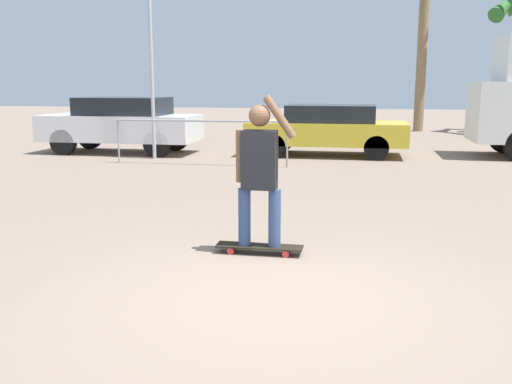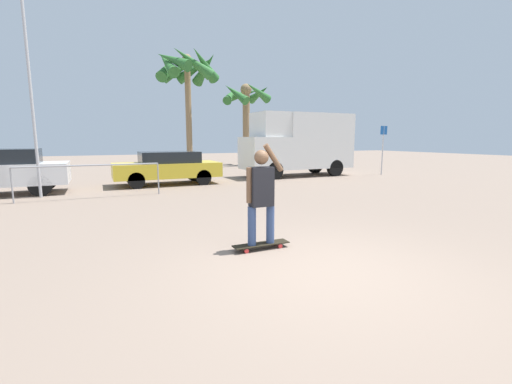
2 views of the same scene
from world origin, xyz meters
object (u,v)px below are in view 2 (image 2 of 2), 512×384
at_px(palm_tree_near_van, 246,101).
at_px(camper_van, 299,142).
at_px(flagpole, 31,58).
at_px(palm_tree_center_background, 186,69).
at_px(person_skateboarder, 261,191).
at_px(parked_car_yellow, 168,167).
at_px(street_sign, 383,144).
at_px(skateboard, 261,245).

bearing_deg(palm_tree_near_van, camper_van, -93.45).
xyz_separation_m(camper_van, flagpole, (-10.96, -2.09, 2.62)).
relative_size(palm_tree_near_van, palm_tree_center_background, 0.76).
bearing_deg(palm_tree_near_van, flagpole, -138.72).
bearing_deg(person_skateboarder, palm_tree_near_van, 67.53).
bearing_deg(flagpole, camper_van, 10.82).
distance_m(camper_van, parked_car_yellow, 6.80).
bearing_deg(parked_car_yellow, palm_tree_near_van, 49.84).
bearing_deg(palm_tree_center_background, palm_tree_near_van, -3.48).
relative_size(camper_van, flagpole, 0.76).
xyz_separation_m(palm_tree_near_van, flagpole, (-11.44, -10.04, -0.24)).
xyz_separation_m(person_skateboarder, parked_car_yellow, (0.17, 9.27, -0.28)).
distance_m(person_skateboarder, flagpole, 9.36).
relative_size(palm_tree_near_van, street_sign, 2.29).
bearing_deg(parked_car_yellow, palm_tree_center_background, 70.88).
height_order(palm_tree_center_background, street_sign, palm_tree_center_background).
distance_m(person_skateboarder, street_sign, 14.07).
distance_m(palm_tree_center_background, flagpole, 12.78).
bearing_deg(person_skateboarder, flagpole, 117.81).
height_order(parked_car_yellow, palm_tree_center_background, palm_tree_center_background).
bearing_deg(skateboard, flagpole, 117.82).
height_order(person_skateboarder, street_sign, street_sign).
xyz_separation_m(parked_car_yellow, flagpole, (-4.25, -1.53, 3.59)).
bearing_deg(person_skateboarder, skateboard, 0.00).
height_order(skateboard, palm_tree_near_van, palm_tree_near_van).
bearing_deg(camper_van, flagpole, -169.18).
xyz_separation_m(parked_car_yellow, palm_tree_near_van, (7.18, 8.51, 3.84)).
bearing_deg(flagpole, skateboard, -62.18).
bearing_deg(palm_tree_center_background, skateboard, -100.08).
relative_size(skateboard, palm_tree_near_van, 0.17).
relative_size(camper_van, parked_car_yellow, 1.34).
height_order(flagpole, street_sign, flagpole).
distance_m(palm_tree_near_van, street_sign, 10.46).
relative_size(skateboard, parked_car_yellow, 0.24).
relative_size(skateboard, palm_tree_center_background, 0.13).
bearing_deg(person_skateboarder, camper_van, 55.05).
bearing_deg(palm_tree_near_van, person_skateboarder, -112.47).
distance_m(palm_tree_near_van, flagpole, 15.22).
bearing_deg(parked_car_yellow, camper_van, 4.79).
bearing_deg(flagpole, palm_tree_center_background, 54.69).
bearing_deg(palm_tree_center_background, person_skateboarder, -100.09).
height_order(palm_tree_center_background, flagpole, palm_tree_center_background).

